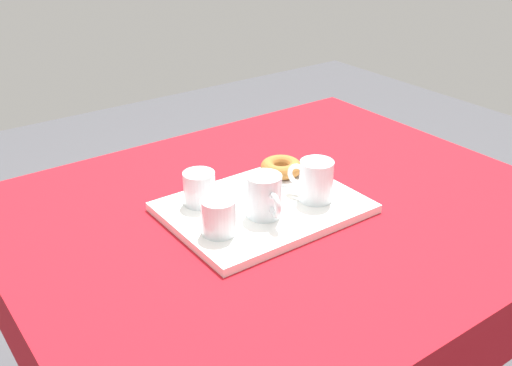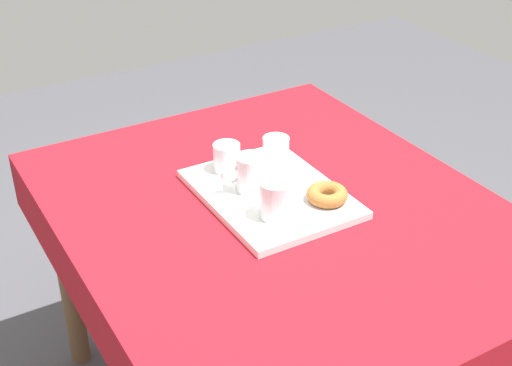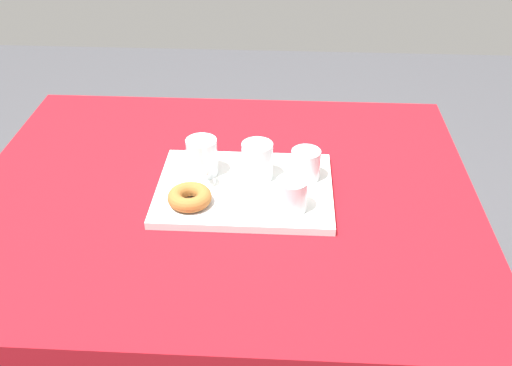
{
  "view_description": "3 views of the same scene",
  "coord_description": "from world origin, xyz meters",
  "px_view_note": "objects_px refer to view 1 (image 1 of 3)",
  "views": [
    {
      "loc": [
        0.78,
        0.97,
        1.47
      ],
      "look_at": [
        0.06,
        -0.03,
        0.84
      ],
      "focal_mm": 41.59,
      "sensor_mm": 36.0,
      "label": 1
    },
    {
      "loc": [
        -1.3,
        0.83,
        1.76
      ],
      "look_at": [
        0.11,
        0.01,
        0.8
      ],
      "focal_mm": 49.59,
      "sensor_mm": 36.0,
      "label": 2
    },
    {
      "loc": [
        0.16,
        -1.25,
        1.63
      ],
      "look_at": [
        0.09,
        -0.05,
        0.83
      ],
      "focal_mm": 41.69,
      "sensor_mm": 36.0,
      "label": 3
    }
  ],
  "objects_px": {
    "tea_mug_right": "(315,182)",
    "sugar_donut_left": "(281,167)",
    "serving_tray": "(263,208)",
    "tea_mug_left": "(264,197)",
    "water_glass_far": "(199,189)",
    "donut_plate_left": "(281,175)",
    "water_glass_near": "(219,218)",
    "dining_table": "(283,243)"
  },
  "relations": [
    {
      "from": "tea_mug_right",
      "to": "water_glass_near",
      "type": "relative_size",
      "value": 1.49
    },
    {
      "from": "serving_tray",
      "to": "dining_table",
      "type": "bearing_deg",
      "value": 172.81
    },
    {
      "from": "dining_table",
      "to": "tea_mug_right",
      "type": "bearing_deg",
      "value": 141.12
    },
    {
      "from": "serving_tray",
      "to": "water_glass_near",
      "type": "xyz_separation_m",
      "value": [
        0.15,
        0.05,
        0.05
      ]
    },
    {
      "from": "dining_table",
      "to": "tea_mug_left",
      "type": "height_order",
      "value": "tea_mug_left"
    },
    {
      "from": "water_glass_far",
      "to": "donut_plate_left",
      "type": "bearing_deg",
      "value": -179.37
    },
    {
      "from": "donut_plate_left",
      "to": "water_glass_far",
      "type": "bearing_deg",
      "value": 0.63
    },
    {
      "from": "dining_table",
      "to": "sugar_donut_left",
      "type": "distance_m",
      "value": 0.19
    },
    {
      "from": "serving_tray",
      "to": "tea_mug_right",
      "type": "relative_size",
      "value": 3.74
    },
    {
      "from": "water_glass_near",
      "to": "serving_tray",
      "type": "bearing_deg",
      "value": -162.95
    },
    {
      "from": "serving_tray",
      "to": "tea_mug_right",
      "type": "bearing_deg",
      "value": 155.16
    },
    {
      "from": "sugar_donut_left",
      "to": "water_glass_far",
      "type": "bearing_deg",
      "value": 0.63
    },
    {
      "from": "tea_mug_right",
      "to": "sugar_donut_left",
      "type": "bearing_deg",
      "value": -94.81
    },
    {
      "from": "serving_tray",
      "to": "tea_mug_right",
      "type": "height_order",
      "value": "tea_mug_right"
    },
    {
      "from": "serving_tray",
      "to": "tea_mug_left",
      "type": "height_order",
      "value": "tea_mug_left"
    },
    {
      "from": "tea_mug_right",
      "to": "sugar_donut_left",
      "type": "height_order",
      "value": "tea_mug_right"
    },
    {
      "from": "serving_tray",
      "to": "water_glass_near",
      "type": "bearing_deg",
      "value": 17.05
    },
    {
      "from": "tea_mug_right",
      "to": "water_glass_near",
      "type": "bearing_deg",
      "value": -1.12
    },
    {
      "from": "dining_table",
      "to": "tea_mug_right",
      "type": "distance_m",
      "value": 0.18
    },
    {
      "from": "dining_table",
      "to": "tea_mug_left",
      "type": "relative_size",
      "value": 10.77
    },
    {
      "from": "tea_mug_right",
      "to": "donut_plate_left",
      "type": "xyz_separation_m",
      "value": [
        -0.01,
        -0.14,
        -0.04
      ]
    },
    {
      "from": "serving_tray",
      "to": "tea_mug_left",
      "type": "xyz_separation_m",
      "value": [
        0.03,
        0.04,
        0.06
      ]
    },
    {
      "from": "water_glass_far",
      "to": "donut_plate_left",
      "type": "relative_size",
      "value": 0.65
    },
    {
      "from": "tea_mug_left",
      "to": "tea_mug_right",
      "type": "height_order",
      "value": "same"
    },
    {
      "from": "serving_tray",
      "to": "water_glass_far",
      "type": "relative_size",
      "value": 5.57
    },
    {
      "from": "tea_mug_right",
      "to": "water_glass_far",
      "type": "relative_size",
      "value": 1.49
    },
    {
      "from": "dining_table",
      "to": "water_glass_far",
      "type": "xyz_separation_m",
      "value": [
        0.18,
        -0.1,
        0.16
      ]
    },
    {
      "from": "serving_tray",
      "to": "donut_plate_left",
      "type": "relative_size",
      "value": 3.63
    },
    {
      "from": "tea_mug_left",
      "to": "sugar_donut_left",
      "type": "distance_m",
      "value": 0.21
    },
    {
      "from": "tea_mug_left",
      "to": "water_glass_near",
      "type": "xyz_separation_m",
      "value": [
        0.12,
        0.0,
        -0.01
      ]
    },
    {
      "from": "serving_tray",
      "to": "donut_plate_left",
      "type": "xyz_separation_m",
      "value": [
        -0.12,
        -0.09,
        0.01
      ]
    },
    {
      "from": "tea_mug_right",
      "to": "donut_plate_left",
      "type": "relative_size",
      "value": 0.97
    },
    {
      "from": "dining_table",
      "to": "donut_plate_left",
      "type": "height_order",
      "value": "donut_plate_left"
    },
    {
      "from": "dining_table",
      "to": "tea_mug_right",
      "type": "height_order",
      "value": "tea_mug_right"
    },
    {
      "from": "tea_mug_right",
      "to": "tea_mug_left",
      "type": "bearing_deg",
      "value": -3.4
    },
    {
      "from": "serving_tray",
      "to": "water_glass_near",
      "type": "distance_m",
      "value": 0.17
    },
    {
      "from": "water_glass_near",
      "to": "water_glass_far",
      "type": "distance_m",
      "value": 0.14
    },
    {
      "from": "tea_mug_left",
      "to": "water_glass_far",
      "type": "xyz_separation_m",
      "value": [
        0.09,
        -0.13,
        -0.01
      ]
    },
    {
      "from": "water_glass_far",
      "to": "sugar_donut_left",
      "type": "height_order",
      "value": "water_glass_far"
    },
    {
      "from": "water_glass_near",
      "to": "sugar_donut_left",
      "type": "relative_size",
      "value": 0.75
    },
    {
      "from": "tea_mug_left",
      "to": "water_glass_near",
      "type": "bearing_deg",
      "value": 1.54
    },
    {
      "from": "dining_table",
      "to": "water_glass_near",
      "type": "relative_size",
      "value": 16.26
    }
  ]
}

